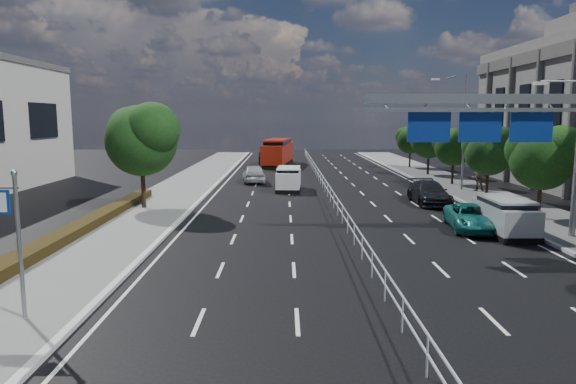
{
  "coord_description": "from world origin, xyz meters",
  "views": [
    {
      "loc": [
        -3.17,
        -13.88,
        5.74
      ],
      "look_at": [
        -2.99,
        9.13,
        2.4
      ],
      "focal_mm": 32.0,
      "sensor_mm": 36.0,
      "label": 1
    }
  ],
  "objects": [
    {
      "name": "white_minivan",
      "position": [
        -2.81,
        26.6,
        0.92
      ],
      "size": [
        2.09,
        4.39,
        1.87
      ],
      "rotation": [
        0.0,
        0.0,
        -0.06
      ],
      "color": "black",
      "rests_on": "ground"
    },
    {
      "name": "near_tree_back",
      "position": [
        -11.94,
        17.97,
        4.61
      ],
      "size": [
        4.84,
        4.51,
        6.69
      ],
      "color": "black",
      "rests_on": "ground"
    },
    {
      "name": "near_car_silver",
      "position": [
        -5.9,
        31.77,
        0.81
      ],
      "size": [
        2.46,
        4.94,
        1.62
      ],
      "primitive_type": "imported",
      "rotation": [
        0.0,
        0.0,
        3.26
      ],
      "color": "#AEAFB5",
      "rests_on": "ground"
    },
    {
      "name": "kerb_near",
      "position": [
        -9.0,
        0.0,
        0.07
      ],
      "size": [
        0.25,
        140.0,
        0.15
      ],
      "primitive_type": "cube",
      "color": "silver",
      "rests_on": "ground"
    },
    {
      "name": "far_tree_f",
      "position": [
        11.24,
        29.48,
        3.49
      ],
      "size": [
        3.52,
        3.28,
        5.02
      ],
      "color": "black",
      "rests_on": "ground"
    },
    {
      "name": "far_tree_h",
      "position": [
        11.24,
        44.48,
        3.42
      ],
      "size": [
        3.41,
        3.18,
        4.91
      ],
      "color": "black",
      "rests_on": "ground"
    },
    {
      "name": "parked_car_teal",
      "position": [
        6.5,
        12.0,
        0.65
      ],
      "size": [
        2.72,
        4.94,
        1.31
      ],
      "primitive_type": "imported",
      "rotation": [
        0.0,
        0.0,
        -0.12
      ],
      "color": "#19746C",
      "rests_on": "ground"
    },
    {
      "name": "far_tree_d",
      "position": [
        11.25,
        14.48,
        3.69
      ],
      "size": [
        3.85,
        3.59,
        5.34
      ],
      "color": "black",
      "rests_on": "ground"
    },
    {
      "name": "toilet_sign",
      "position": [
        -10.95,
        0.0,
        2.94
      ],
      "size": [
        1.62,
        0.18,
        4.34
      ],
      "color": "gray",
      "rests_on": "ground"
    },
    {
      "name": "ground",
      "position": [
        0.0,
        0.0,
        0.0
      ],
      "size": [
        160.0,
        160.0,
        0.0
      ],
      "primitive_type": "plane",
      "color": "black",
      "rests_on": "ground"
    },
    {
      "name": "pedestrian_b",
      "position": [
        11.85,
        25.41,
        1.11
      ],
      "size": [
        1.02,
        0.84,
        1.93
      ],
      "primitive_type": "imported",
      "rotation": [
        0.0,
        0.0,
        3.02
      ],
      "color": "gray",
      "rests_on": "sidewalk_far"
    },
    {
      "name": "parked_car_dark",
      "position": [
        6.58,
        20.12,
        0.75
      ],
      "size": [
        2.13,
        5.18,
        1.5
      ],
      "primitive_type": "imported",
      "rotation": [
        0.0,
        0.0,
        -0.0
      ],
      "color": "black",
      "rests_on": "ground"
    },
    {
      "name": "far_tree_g",
      "position": [
        11.25,
        36.98,
        3.75
      ],
      "size": [
        3.96,
        3.69,
        5.45
      ],
      "color": "black",
      "rests_on": "ground"
    },
    {
      "name": "streetlight_far",
      "position": [
        10.5,
        26.0,
        5.21
      ],
      "size": [
        2.78,
        2.4,
        9.0
      ],
      "color": "gray",
      "rests_on": "ground"
    },
    {
      "name": "near_car_dark",
      "position": [
        -5.38,
        49.86,
        0.79
      ],
      "size": [
        1.7,
        4.82,
        1.59
      ],
      "primitive_type": "imported",
      "rotation": [
        0.0,
        0.0,
        3.14
      ],
      "color": "black",
      "rests_on": "ground"
    },
    {
      "name": "red_bus",
      "position": [
        -3.93,
        48.18,
        1.66
      ],
      "size": [
        3.92,
        10.89,
        3.18
      ],
      "rotation": [
        0.0,
        0.0,
        -0.13
      ],
      "color": "black",
      "rests_on": "ground"
    },
    {
      "name": "silver_minivan",
      "position": [
        7.76,
        10.97,
        0.9
      ],
      "size": [
        1.9,
        4.43,
        1.84
      ],
      "rotation": [
        0.0,
        0.0,
        -0.01
      ],
      "color": "black",
      "rests_on": "ground"
    },
    {
      "name": "far_tree_e",
      "position": [
        11.25,
        21.98,
        3.56
      ],
      "size": [
        3.63,
        3.38,
        5.13
      ],
      "color": "black",
      "rests_on": "ground"
    },
    {
      "name": "hedge_near",
      "position": [
        -13.3,
        5.0,
        0.36
      ],
      "size": [
        1.0,
        36.0,
        0.44
      ],
      "primitive_type": "cube",
      "color": "black",
      "rests_on": "sidewalk_near"
    },
    {
      "name": "median_fence",
      "position": [
        0.0,
        22.5,
        0.53
      ],
      "size": [
        0.05,
        85.0,
        1.02
      ],
      "color": "silver",
      "rests_on": "ground"
    },
    {
      "name": "overhead_gantry",
      "position": [
        6.74,
        10.05,
        5.61
      ],
      "size": [
        10.24,
        0.38,
        7.45
      ],
      "color": "gray",
      "rests_on": "ground"
    }
  ]
}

